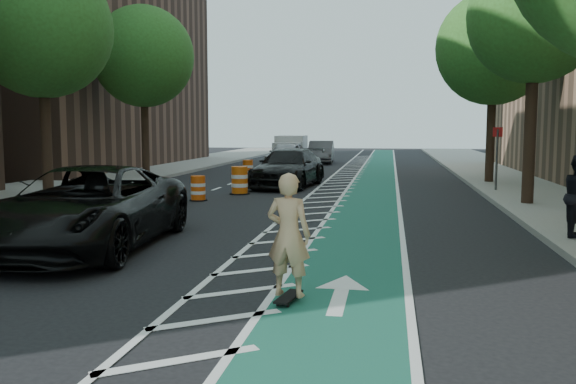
% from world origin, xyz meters
% --- Properties ---
extents(ground, '(120.00, 120.00, 0.00)m').
position_xyz_m(ground, '(0.00, 0.00, 0.00)').
color(ground, black).
rests_on(ground, ground).
extents(bike_lane, '(2.00, 90.00, 0.01)m').
position_xyz_m(bike_lane, '(3.00, 10.00, 0.01)').
color(bike_lane, '#18554D').
rests_on(bike_lane, ground).
extents(buffer_strip, '(1.40, 90.00, 0.01)m').
position_xyz_m(buffer_strip, '(1.50, 10.00, 0.01)').
color(buffer_strip, silver).
rests_on(buffer_strip, ground).
extents(sidewalk_right, '(5.00, 90.00, 0.15)m').
position_xyz_m(sidewalk_right, '(9.50, 10.00, 0.07)').
color(sidewalk_right, gray).
rests_on(sidewalk_right, ground).
extents(sidewalk_left, '(5.00, 90.00, 0.15)m').
position_xyz_m(sidewalk_left, '(-9.50, 10.00, 0.07)').
color(sidewalk_left, gray).
rests_on(sidewalk_left, ground).
extents(curb_right, '(0.12, 90.00, 0.16)m').
position_xyz_m(curb_right, '(7.05, 10.00, 0.08)').
color(curb_right, gray).
rests_on(curb_right, ground).
extents(curb_left, '(0.12, 90.00, 0.16)m').
position_xyz_m(curb_left, '(-7.05, 10.00, 0.08)').
color(curb_left, gray).
rests_on(curb_left, ground).
extents(building_left_far, '(14.00, 22.00, 18.00)m').
position_xyz_m(building_left_far, '(-17.50, 24.00, 9.00)').
color(building_left_far, brown).
rests_on(building_left_far, ground).
extents(tree_r_c, '(4.20, 4.20, 7.90)m').
position_xyz_m(tree_r_c, '(7.90, 8.00, 5.77)').
color(tree_r_c, '#382619').
rests_on(tree_r_c, ground).
extents(tree_l_c, '(4.20, 4.20, 7.90)m').
position_xyz_m(tree_l_c, '(-7.90, 8.00, 5.77)').
color(tree_l_c, '#382619').
rests_on(tree_l_c, ground).
extents(tree_r_d, '(4.20, 4.20, 7.90)m').
position_xyz_m(tree_r_d, '(7.90, 16.00, 5.77)').
color(tree_r_d, '#382619').
rests_on(tree_r_d, ground).
extents(tree_l_d, '(4.20, 4.20, 7.90)m').
position_xyz_m(tree_l_d, '(-7.90, 16.00, 5.77)').
color(tree_l_d, '#382619').
rests_on(tree_l_d, ground).
extents(sign_post, '(0.35, 0.08, 2.47)m').
position_xyz_m(sign_post, '(7.60, 12.00, 1.35)').
color(sign_post, '#4C4C4C').
rests_on(sign_post, ground).
extents(skateboard, '(0.33, 0.76, 0.10)m').
position_xyz_m(skateboard, '(2.30, -3.23, 0.08)').
color(skateboard, black).
rests_on(skateboard, ground).
extents(skateboarder, '(0.70, 0.52, 1.76)m').
position_xyz_m(skateboarder, '(2.30, -3.23, 0.98)').
color(skateboarder, '#DBAA7B').
rests_on(skateboarder, skateboard).
extents(suv_near, '(3.20, 6.26, 1.69)m').
position_xyz_m(suv_near, '(-2.40, -0.12, 0.85)').
color(suv_near, black).
rests_on(suv_near, ground).
extents(suv_far, '(2.78, 5.63, 1.57)m').
position_xyz_m(suv_far, '(-0.49, 13.43, 0.79)').
color(suv_far, black).
rests_on(suv_far, ground).
extents(car_silver, '(2.38, 4.83, 1.58)m').
position_xyz_m(car_silver, '(-2.53, 25.00, 0.79)').
color(car_silver, '#ABAAB0').
rests_on(car_silver, ground).
extents(car_grey, '(1.89, 4.74, 1.54)m').
position_xyz_m(car_grey, '(-0.99, 29.97, 0.77)').
color(car_grey, '#515055').
rests_on(car_grey, ground).
extents(box_truck, '(2.09, 4.48, 1.85)m').
position_xyz_m(box_truck, '(-3.44, 31.84, 0.85)').
color(box_truck, silver).
rests_on(box_truck, ground).
extents(barrel_a, '(0.62, 0.62, 0.85)m').
position_xyz_m(barrel_a, '(-2.71, 8.12, 0.40)').
color(barrel_a, '#DC4D0B').
rests_on(barrel_a, ground).
extents(barrel_b, '(0.76, 0.76, 1.03)m').
position_xyz_m(barrel_b, '(-1.80, 10.27, 0.49)').
color(barrel_b, '#D5560B').
rests_on(barrel_b, ground).
extents(barrel_c, '(0.64, 0.64, 0.87)m').
position_xyz_m(barrel_c, '(-3.20, 17.50, 0.41)').
color(barrel_c, '#DA510B').
rests_on(barrel_c, ground).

